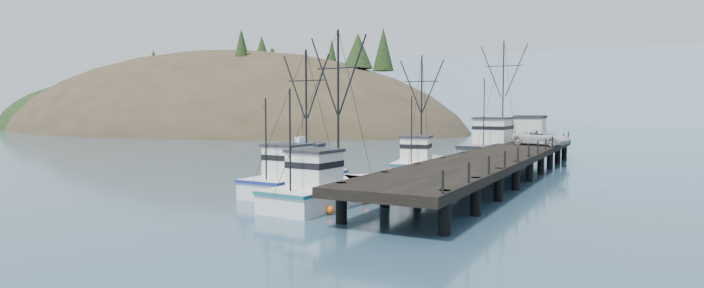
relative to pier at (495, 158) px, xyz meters
name	(u,v)px	position (x,y,z in m)	size (l,w,h in m)	color
ground	(218,194)	(-14.00, -16.00, -1.69)	(400.00, 400.00, 0.00)	#2D4D66
pier	(495,158)	(0.00, 0.00, 0.00)	(6.00, 44.00, 2.00)	black
headland	(205,147)	(-88.95, 62.61, -6.24)	(134.80, 78.00, 51.00)	#382D1E
distant_ridge	(596,125)	(-4.00, 154.00, -1.69)	(360.00, 40.00, 26.00)	#9EB2C6
distant_ridge_far	(462,122)	(-54.00, 169.00, -1.69)	(180.00, 25.00, 18.00)	silver
moored_sailboats	(264,136)	(-52.35, 39.24, -1.36)	(18.72, 15.52, 6.35)	white
trawler_near	(329,190)	(-5.80, -15.74, -0.87)	(3.95, 10.26, 10.52)	white
trawler_mid	(299,180)	(-9.87, -12.78, -0.87)	(3.53, 9.68, 9.83)	white
trawler_far	(419,164)	(-6.59, 0.60, -0.87)	(4.80, 10.08, 10.43)	white
work_vessel	(498,148)	(-3.83, 17.19, -0.46)	(5.14, 16.03, 13.37)	slate
pier_shed	(530,128)	(-0.66, 18.00, 1.73)	(3.00, 3.20, 2.80)	silver
pickup_truck	(542,138)	(1.50, 12.06, 1.06)	(2.48, 5.37, 1.49)	silver
motorboat	(319,146)	(-31.95, 25.55, -1.69)	(3.34, 4.67, 0.97)	#545A5E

